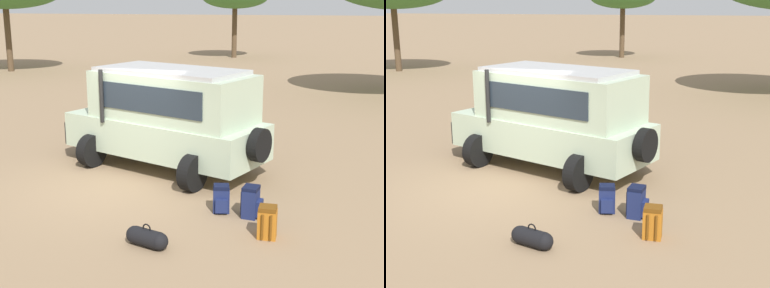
% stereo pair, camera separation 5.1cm
% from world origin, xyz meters
% --- Properties ---
extents(ground_plane, '(320.00, 320.00, 0.00)m').
position_xyz_m(ground_plane, '(0.00, 0.00, 0.00)').
color(ground_plane, '#8C7051').
extents(safari_vehicle, '(5.43, 3.71, 2.44)m').
position_xyz_m(safari_vehicle, '(0.66, 1.63, 1.29)').
color(safari_vehicle, '#B2C6A8').
rests_on(safari_vehicle, ground_plane).
extents(backpack_beside_front_wheel, '(0.33, 0.40, 0.58)m').
position_xyz_m(backpack_beside_front_wheel, '(3.53, -1.69, 0.28)').
color(backpack_beside_front_wheel, '#B26619').
rests_on(backpack_beside_front_wheel, ground_plane).
extents(backpack_cluster_center, '(0.36, 0.41, 0.54)m').
position_xyz_m(backpack_cluster_center, '(2.51, -0.77, 0.26)').
color(backpack_cluster_center, navy).
rests_on(backpack_cluster_center, ground_plane).
extents(backpack_near_rear_wheel, '(0.41, 0.38, 0.60)m').
position_xyz_m(backpack_near_rear_wheel, '(3.11, -0.85, 0.29)').
color(backpack_near_rear_wheel, navy).
rests_on(backpack_near_rear_wheel, ground_plane).
extents(duffel_bag_low_black_case, '(0.78, 0.44, 0.40)m').
position_xyz_m(duffel_bag_low_black_case, '(1.66, -2.57, 0.15)').
color(duffel_bag_low_black_case, black).
rests_on(duffel_bag_low_black_case, ground_plane).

